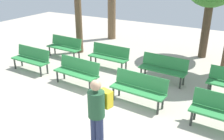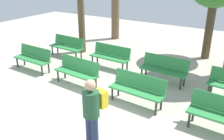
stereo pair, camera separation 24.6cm
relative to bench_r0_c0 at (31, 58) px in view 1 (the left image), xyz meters
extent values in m
plane|color=#B2A899|center=(3.24, -1.75, -0.50)|extent=(24.00, 24.00, 0.00)
cube|color=#2D8442|center=(0.00, -0.08, -0.07)|extent=(1.62, 0.50, 0.05)
cube|color=#2D8442|center=(0.00, 0.12, 0.17)|extent=(1.60, 0.19, 0.40)
cylinder|color=#2D332D|center=(-0.71, -0.21, -0.30)|extent=(0.06, 0.06, 0.40)
cylinder|color=#2D332D|center=(0.69, -0.26, -0.30)|extent=(0.06, 0.06, 0.40)
cylinder|color=#2D332D|center=(-0.70, 0.11, -0.30)|extent=(0.06, 0.06, 0.40)
cylinder|color=#2D332D|center=(0.70, 0.06, -0.30)|extent=(0.06, 0.06, 0.40)
cube|color=#2D8442|center=(2.22, -0.21, -0.07)|extent=(1.63, 0.55, 0.05)
cube|color=#2D8442|center=(2.24, -0.01, 0.17)|extent=(1.60, 0.24, 0.40)
cylinder|color=#2D332D|center=(1.51, -0.32, -0.30)|extent=(0.06, 0.06, 0.40)
cylinder|color=#2D332D|center=(2.91, -0.42, -0.30)|extent=(0.06, 0.06, 0.40)
cylinder|color=#2D332D|center=(1.53, 0.00, -0.30)|extent=(0.06, 0.06, 0.40)
cylinder|color=#2D332D|center=(2.93, -0.10, -0.30)|extent=(0.06, 0.06, 0.40)
cube|color=#2D8442|center=(4.47, -0.33, -0.07)|extent=(1.62, 0.54, 0.05)
cube|color=#2D8442|center=(4.48, -0.13, 0.17)|extent=(1.60, 0.22, 0.40)
cylinder|color=#2D332D|center=(3.76, -0.45, -0.30)|extent=(0.06, 0.06, 0.40)
cylinder|color=#2D332D|center=(5.16, -0.53, -0.30)|extent=(0.06, 0.06, 0.40)
cylinder|color=#2D332D|center=(3.78, -0.13, -0.30)|extent=(0.06, 0.06, 0.40)
cylinder|color=#2D332D|center=(5.18, -0.21, -0.30)|extent=(0.06, 0.06, 0.40)
cylinder|color=#2D332D|center=(6.05, -0.61, -0.30)|extent=(0.06, 0.06, 0.40)
cylinder|color=#2D332D|center=(6.06, -0.29, -0.30)|extent=(0.06, 0.06, 0.40)
cube|color=#2D8442|center=(0.09, 1.73, -0.07)|extent=(1.62, 0.51, 0.05)
cube|color=#2D8442|center=(0.10, 1.93, 0.17)|extent=(1.60, 0.19, 0.40)
cylinder|color=#2D332D|center=(-0.62, 1.60, -0.30)|extent=(0.06, 0.06, 0.40)
cylinder|color=#2D332D|center=(0.78, 1.54, -0.30)|extent=(0.06, 0.06, 0.40)
cylinder|color=#2D332D|center=(-0.61, 1.92, -0.30)|extent=(0.06, 0.06, 0.40)
cylinder|color=#2D332D|center=(0.79, 1.86, -0.30)|extent=(0.06, 0.06, 0.40)
cube|color=#2D8442|center=(2.36, 1.62, -0.07)|extent=(1.62, 0.50, 0.05)
cube|color=#2D8442|center=(2.36, 1.82, 0.17)|extent=(1.60, 0.19, 0.40)
cylinder|color=#2D332D|center=(1.65, 1.48, -0.30)|extent=(0.06, 0.06, 0.40)
cylinder|color=#2D332D|center=(3.05, 1.43, -0.30)|extent=(0.06, 0.06, 0.40)
cylinder|color=#2D332D|center=(1.66, 1.80, -0.30)|extent=(0.06, 0.06, 0.40)
cylinder|color=#2D332D|center=(3.06, 1.75, -0.30)|extent=(0.06, 0.06, 0.40)
cube|color=#2D8442|center=(4.57, 1.46, -0.07)|extent=(1.62, 0.53, 0.05)
cube|color=#2D8442|center=(4.58, 1.66, 0.17)|extent=(1.60, 0.22, 0.40)
cylinder|color=#2D332D|center=(3.86, 1.34, -0.30)|extent=(0.06, 0.06, 0.40)
cylinder|color=#2D332D|center=(5.26, 1.26, -0.30)|extent=(0.06, 0.06, 0.40)
cylinder|color=#2D332D|center=(3.88, 1.66, -0.30)|extent=(0.06, 0.06, 0.40)
cylinder|color=#2D332D|center=(5.27, 1.58, -0.30)|extent=(0.06, 0.06, 0.40)
cylinder|color=#2D332D|center=(6.12, 1.21, -0.30)|extent=(0.06, 0.06, 0.40)
cylinder|color=#2D332D|center=(6.14, 1.53, -0.30)|extent=(0.06, 0.06, 0.40)
cylinder|color=brown|center=(0.24, 2.68, 1.11)|extent=(0.30, 0.30, 3.23)
cylinder|color=#4C3A28|center=(5.24, 4.77, 0.77)|extent=(0.33, 0.33, 2.56)
cylinder|color=brown|center=(0.33, 5.43, 1.13)|extent=(0.42, 0.42, 3.27)
cylinder|color=navy|center=(4.61, -2.52, -0.08)|extent=(0.16, 0.16, 0.85)
cylinder|color=navy|center=(4.45, -2.48, -0.08)|extent=(0.16, 0.16, 0.85)
cylinder|color=#235133|center=(4.53, -2.50, 0.62)|extent=(0.41, 0.41, 0.55)
sphere|color=tan|center=(4.53, -2.50, 1.04)|extent=(0.22, 0.22, 0.22)
cube|color=yellow|center=(4.59, -2.25, 0.65)|extent=(0.31, 0.24, 0.36)
camera|label=1|loc=(6.91, -6.03, 3.13)|focal=39.77mm
camera|label=2|loc=(7.12, -5.91, 3.13)|focal=39.77mm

